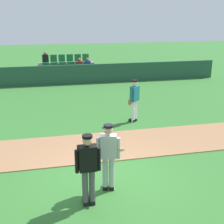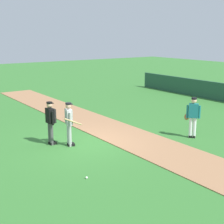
% 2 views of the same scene
% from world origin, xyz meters
% --- Properties ---
extents(ground_plane, '(80.00, 80.00, 0.00)m').
position_xyz_m(ground_plane, '(0.00, 0.00, 0.00)').
color(ground_plane, '#33702D').
extents(infield_dirt_path, '(28.00, 2.36, 0.03)m').
position_xyz_m(infield_dirt_path, '(0.00, 2.03, 0.01)').
color(infield_dirt_path, '#9E704C').
rests_on(infield_dirt_path, ground).
extents(batter_grey_jersey, '(0.61, 0.80, 1.76)m').
position_xyz_m(batter_grey_jersey, '(-0.07, -0.61, 0.97)').
color(batter_grey_jersey, '#B2B2B2').
rests_on(batter_grey_jersey, ground).
extents(umpire_home_plate, '(0.59, 0.31, 1.76)m').
position_xyz_m(umpire_home_plate, '(-0.66, -1.13, 1.00)').
color(umpire_home_plate, '#4C4C4C').
rests_on(umpire_home_plate, ground).
extents(runner_teal_jersey, '(0.59, 0.49, 1.76)m').
position_xyz_m(runner_teal_jersey, '(2.02, 4.20, 0.96)').
color(runner_teal_jersey, white).
rests_on(runner_teal_jersey, ground).
extents(baseball, '(0.07, 0.07, 0.07)m').
position_xyz_m(baseball, '(2.99, -1.66, 0.04)').
color(baseball, white).
rests_on(baseball, ground).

